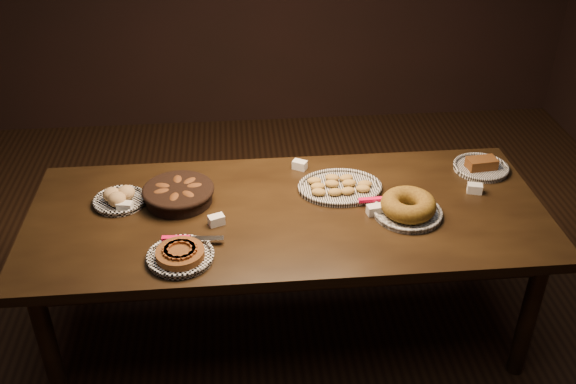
{
  "coord_description": "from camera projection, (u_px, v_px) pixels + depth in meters",
  "views": [
    {
      "loc": [
        -0.22,
        -2.45,
        2.42
      ],
      "look_at": [
        0.01,
        0.05,
        0.82
      ],
      "focal_mm": 40.0,
      "sensor_mm": 36.0,
      "label": 1
    }
  ],
  "objects": [
    {
      "name": "tent_cards",
      "position": [
        300.0,
        197.0,
        3.03
      ],
      "size": [
        1.74,
        0.53,
        0.04
      ],
      "color": "white",
      "rests_on": "buffet_table"
    },
    {
      "name": "bread_roll_plate",
      "position": [
        119.0,
        198.0,
        3.01
      ],
      "size": [
        0.25,
        0.25,
        0.08
      ],
      "rotation": [
        0.0,
        0.0,
        -0.26
      ],
      "color": "white",
      "rests_on": "buffet_table"
    },
    {
      "name": "ground",
      "position": [
        288.0,
        328.0,
        3.38
      ],
      "size": [
        5.0,
        5.0,
        0.0
      ],
      "primitive_type": "plane",
      "color": "black",
      "rests_on": "ground"
    },
    {
      "name": "madeleine_platter",
      "position": [
        339.0,
        187.0,
        3.12
      ],
      "size": [
        0.41,
        0.33,
        0.05
      ],
      "rotation": [
        0.0,
        0.0,
        0.17
      ],
      "color": "black",
      "rests_on": "buffet_table"
    },
    {
      "name": "bundt_cake_plate",
      "position": [
        408.0,
        207.0,
        2.92
      ],
      "size": [
        0.37,
        0.32,
        0.1
      ],
      "rotation": [
        0.0,
        0.0,
        0.13
      ],
      "color": "black",
      "rests_on": "buffet_table"
    },
    {
      "name": "buffet_table",
      "position": [
        288.0,
        223.0,
        3.02
      ],
      "size": [
        2.4,
        1.0,
        0.75
      ],
      "color": "black",
      "rests_on": "ground"
    },
    {
      "name": "croissant_basket",
      "position": [
        179.0,
        193.0,
        3.01
      ],
      "size": [
        0.39,
        0.39,
        0.08
      ],
      "rotation": [
        0.0,
        0.0,
        -0.29
      ],
      "color": "black",
      "rests_on": "buffet_table"
    },
    {
      "name": "apple_tart_plate",
      "position": [
        180.0,
        255.0,
        2.66
      ],
      "size": [
        0.32,
        0.28,
        0.06
      ],
      "rotation": [
        0.0,
        0.0,
        0.27
      ],
      "color": "white",
      "rests_on": "buffet_table"
    },
    {
      "name": "loaf_plate",
      "position": [
        481.0,
        166.0,
        3.28
      ],
      "size": [
        0.28,
        0.28,
        0.06
      ],
      "rotation": [
        0.0,
        0.0,
        0.11
      ],
      "color": "black",
      "rests_on": "buffet_table"
    }
  ]
}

